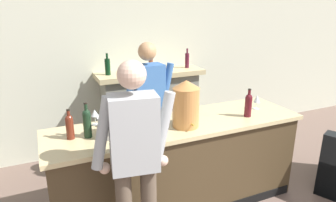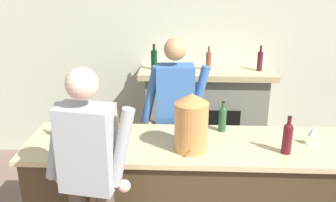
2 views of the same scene
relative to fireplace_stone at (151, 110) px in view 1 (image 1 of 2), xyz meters
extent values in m
cube|color=beige|center=(-0.29, 0.26, 0.75)|extent=(12.00, 0.07, 2.75)
cube|color=#41321F|center=(-0.23, -1.45, -0.15)|extent=(2.63, 0.68, 0.95)
cube|color=tan|center=(-0.23, -1.45, 0.34)|extent=(2.70, 0.75, 0.04)
cube|color=gray|center=(0.00, 0.01, -0.04)|extent=(1.42, 0.44, 1.16)
cube|color=black|center=(0.00, -0.23, -0.19)|extent=(0.78, 0.02, 0.74)
cube|color=tan|center=(0.00, -0.01, 0.57)|extent=(1.58, 0.52, 0.07)
cylinder|color=black|center=(-0.62, -0.01, 0.72)|extent=(0.07, 0.07, 0.22)
cylinder|color=black|center=(-0.62, -0.01, 0.87)|extent=(0.03, 0.03, 0.07)
cylinder|color=brown|center=(0.01, -0.01, 0.71)|extent=(0.06, 0.06, 0.21)
cylinder|color=brown|center=(0.01, -0.01, 0.85)|extent=(0.03, 0.03, 0.07)
cylinder|color=#4F1728|center=(0.60, -0.01, 0.72)|extent=(0.06, 0.06, 0.22)
cylinder|color=#4F1728|center=(0.60, -0.01, 0.86)|extent=(0.03, 0.03, 0.07)
cube|color=black|center=(1.76, -1.86, -0.33)|extent=(0.86, 0.54, 0.58)
cube|color=#9A9EA0|center=(-0.90, -2.08, 0.62)|extent=(0.39, 0.27, 0.59)
cylinder|color=#9A9EA0|center=(-0.67, -2.10, 0.64)|extent=(0.20, 0.08, 0.57)
sphere|color=#CEA68F|center=(-0.67, -2.08, 0.34)|extent=(0.09, 0.09, 0.09)
cylinder|color=#9A9EA0|center=(-1.13, -2.03, 0.64)|extent=(0.20, 0.08, 0.57)
sphere|color=#CEA68F|center=(-1.12, -2.01, 0.34)|extent=(0.09, 0.09, 0.09)
sphere|color=#CEA68F|center=(-0.90, -2.08, 1.07)|extent=(0.21, 0.21, 0.21)
cylinder|color=brown|center=(-0.45, -0.90, -0.15)|extent=(0.13, 0.13, 0.95)
cube|color=black|center=(-0.45, -0.97, -0.59)|extent=(0.12, 0.25, 0.07)
cylinder|color=brown|center=(-0.25, -0.88, -0.15)|extent=(0.13, 0.13, 0.95)
cube|color=black|center=(-0.25, -0.95, -0.59)|extent=(0.12, 0.25, 0.07)
cube|color=#3661A4|center=(-0.35, -0.89, 0.61)|extent=(0.38, 0.25, 0.56)
cylinder|color=#3661A4|center=(-0.58, -0.93, 0.60)|extent=(0.20, 0.08, 0.57)
sphere|color=tan|center=(-0.58, -0.95, 0.30)|extent=(0.09, 0.09, 0.09)
cylinder|color=#3661A4|center=(-0.12, -0.89, 0.60)|extent=(0.20, 0.08, 0.57)
sphere|color=tan|center=(-0.12, -0.91, 0.30)|extent=(0.09, 0.09, 0.09)
sphere|color=tan|center=(-0.35, -0.89, 1.03)|extent=(0.21, 0.21, 0.21)
cylinder|color=#BD7D42|center=(-0.21, -1.57, 0.56)|extent=(0.27, 0.27, 0.40)
cone|color=#BD7D42|center=(-0.21, -1.57, 0.80)|extent=(0.27, 0.27, 0.08)
cylinder|color=#B29333|center=(-0.21, -1.72, 0.44)|extent=(0.02, 0.04, 0.02)
cylinder|color=silver|center=(-0.94, -1.50, 0.46)|extent=(0.24, 0.24, 0.18)
cylinder|color=silver|center=(-0.94, -1.50, 0.56)|extent=(0.25, 0.25, 0.01)
cylinder|color=#234F2C|center=(0.08, -1.20, 0.46)|extent=(0.07, 0.07, 0.19)
sphere|color=#234F2C|center=(0.08, -1.20, 0.56)|extent=(0.06, 0.06, 0.06)
cylinder|color=#234F2C|center=(0.08, -1.20, 0.60)|extent=(0.03, 0.03, 0.07)
cylinder|color=black|center=(0.08, -1.20, 0.64)|extent=(0.03, 0.03, 0.01)
cylinder|color=#182F1C|center=(-1.15, -1.44, 0.48)|extent=(0.07, 0.07, 0.23)
sphere|color=#182F1C|center=(-1.15, -1.44, 0.60)|extent=(0.07, 0.07, 0.07)
cylinder|color=#182F1C|center=(-1.15, -1.44, 0.64)|extent=(0.03, 0.03, 0.09)
cylinder|color=black|center=(-1.15, -1.44, 0.70)|extent=(0.03, 0.03, 0.01)
cylinder|color=maroon|center=(-1.30, -1.41, 0.46)|extent=(0.07, 0.07, 0.20)
sphere|color=maroon|center=(-1.30, -1.41, 0.56)|extent=(0.07, 0.07, 0.07)
cylinder|color=maroon|center=(-1.30, -1.41, 0.60)|extent=(0.03, 0.03, 0.08)
cylinder|color=black|center=(-1.30, -1.41, 0.64)|extent=(0.03, 0.03, 0.01)
cylinder|color=#50131B|center=(0.54, -1.60, 0.47)|extent=(0.08, 0.08, 0.22)
sphere|color=#50131B|center=(0.54, -1.60, 0.58)|extent=(0.07, 0.07, 0.07)
cylinder|color=#50131B|center=(0.54, -1.60, 0.62)|extent=(0.03, 0.03, 0.08)
cylinder|color=black|center=(0.54, -1.60, 0.67)|extent=(0.03, 0.03, 0.01)
cylinder|color=brown|center=(-0.86, -1.32, 0.46)|extent=(0.07, 0.07, 0.19)
sphere|color=brown|center=(-0.86, -1.32, 0.56)|extent=(0.06, 0.06, 0.06)
cylinder|color=brown|center=(-0.86, -1.32, 0.60)|extent=(0.03, 0.03, 0.08)
cylinder|color=black|center=(-0.86, -1.32, 0.64)|extent=(0.03, 0.03, 0.01)
cylinder|color=silver|center=(0.79, -1.44, 0.37)|extent=(0.07, 0.07, 0.01)
cylinder|color=silver|center=(0.79, -1.44, 0.41)|extent=(0.01, 0.01, 0.08)
cone|color=silver|center=(0.79, -1.44, 0.49)|extent=(0.08, 0.08, 0.09)
cylinder|color=silver|center=(-1.03, -1.17, 0.37)|extent=(0.08, 0.08, 0.01)
cylinder|color=silver|center=(-1.03, -1.17, 0.42)|extent=(0.01, 0.01, 0.09)
cone|color=silver|center=(-1.03, -1.17, 0.50)|extent=(0.08, 0.08, 0.07)
camera|label=1|loc=(-1.49, -4.05, 1.54)|focal=32.00mm
camera|label=2|loc=(-0.27, -4.26, 1.76)|focal=40.00mm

